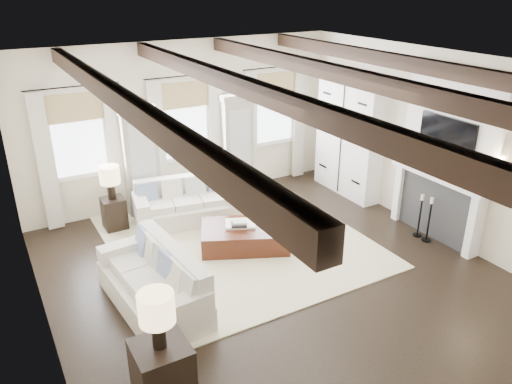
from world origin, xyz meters
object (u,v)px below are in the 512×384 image
sofa_back (186,205)px  side_table_front (162,368)px  sofa_left (157,284)px  side_table_back (114,213)px  ottoman (245,237)px

sofa_back → side_table_front: 4.25m
sofa_left → side_table_back: sofa_left is taller
ottoman → sofa_back: bearing=133.5°
side_table_front → side_table_back: bearing=82.0°
sofa_back → sofa_left: sofa_left is taller
side_table_front → side_table_back: 4.20m
ottoman → sofa_left: bearing=-130.2°
side_table_front → side_table_back: (0.59, 4.16, -0.00)m
sofa_left → side_table_front: sofa_left is taller
sofa_back → ottoman: size_ratio=1.38×
ottoman → side_table_front: (-2.33, -2.39, 0.11)m
sofa_left → ottoman: sofa_left is taller
sofa_back → side_table_front: size_ratio=3.37×
sofa_left → side_table_front: size_ratio=3.46×
sofa_left → ottoman: bearing=24.9°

